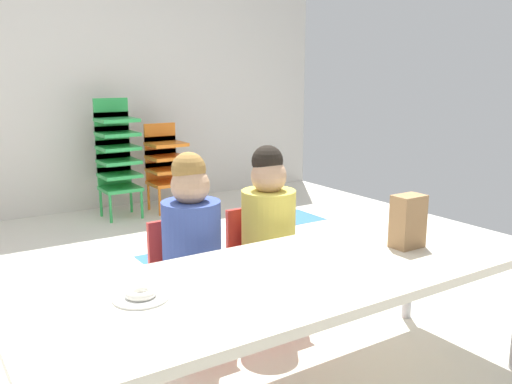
{
  "coord_description": "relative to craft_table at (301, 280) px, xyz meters",
  "views": [
    {
      "loc": [
        -1.03,
        -2.39,
        1.26
      ],
      "look_at": [
        0.11,
        -0.64,
        0.8
      ],
      "focal_mm": 38.42,
      "sensor_mm": 36.0,
      "label": 1
    }
  ],
  "objects": [
    {
      "name": "craft_table",
      "position": [
        0.0,
        0.0,
        0.0
      ],
      "size": [
        2.05,
        0.73,
        0.55
      ],
      "color": "beige",
      "rests_on": "ground_plane"
    },
    {
      "name": "kid_chair_orange_stack",
      "position": [
        0.84,
        3.12,
        -0.05
      ],
      "size": [
        0.32,
        0.3,
        0.8
      ],
      "color": "orange",
      "rests_on": "ground_plane"
    },
    {
      "name": "seated_child_near_camera",
      "position": [
        -0.15,
        0.59,
        0.05
      ],
      "size": [
        0.32,
        0.31,
        0.92
      ],
      "color": "red",
      "rests_on": "ground_plane"
    },
    {
      "name": "paper_bag_brown",
      "position": [
        0.53,
        -0.03,
        0.15
      ],
      "size": [
        0.13,
        0.09,
        0.22
      ],
      "primitive_type": "cube",
      "color": "#9E754C",
      "rests_on": "craft_table"
    },
    {
      "name": "paper_plate_near_edge",
      "position": [
        -0.59,
        0.07,
        0.05
      ],
      "size": [
        0.18,
        0.18,
        0.01
      ],
      "primitive_type": "cylinder",
      "color": "white",
      "rests_on": "craft_table"
    },
    {
      "name": "donut_powdered_on_plate",
      "position": [
        -0.59,
        0.07,
        0.06
      ],
      "size": [
        0.1,
        0.1,
        0.03
      ],
      "primitive_type": "torus",
      "color": "white",
      "rests_on": "craft_table"
    },
    {
      "name": "back_wall",
      "position": [
        -0.14,
        3.58,
        0.88
      ],
      "size": [
        5.82,
        0.1,
        2.77
      ],
      "primitive_type": "cube",
      "color": "beige",
      "rests_on": "ground_plane"
    },
    {
      "name": "seated_child_middle_seat",
      "position": [
        0.26,
        0.59,
        0.05
      ],
      "size": [
        0.34,
        0.34,
        0.92
      ],
      "color": "red",
      "rests_on": "ground_plane"
    },
    {
      "name": "ground_plane",
      "position": [
        -0.15,
        0.9,
        -0.52
      ],
      "size": [
        5.82,
        5.38,
        0.02
      ],
      "color": "silver"
    },
    {
      "name": "kid_chair_green_stack",
      "position": [
        0.39,
        3.12,
        0.07
      ],
      "size": [
        0.32,
        0.3,
        1.04
      ],
      "color": "green",
      "rests_on": "ground_plane"
    }
  ]
}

